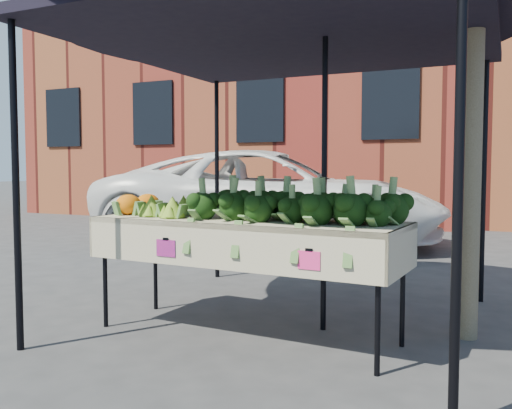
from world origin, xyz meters
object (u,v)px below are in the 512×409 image
(vehicle, at_px, (271,73))
(street_tree, at_px, (474,52))
(canopy, at_px, (286,158))
(table, at_px, (245,278))

(vehicle, xyz_separation_m, street_tree, (3.37, -4.09, -0.73))
(vehicle, bearing_deg, street_tree, -152.98)
(canopy, height_order, vehicle, vehicle)
(table, relative_size, street_tree, 0.57)
(canopy, distance_m, street_tree, 1.61)
(vehicle, bearing_deg, table, -171.51)
(canopy, xyz_separation_m, vehicle, (-1.96, 4.26, 1.50))
(table, xyz_separation_m, street_tree, (1.55, 0.66, 1.68))
(table, height_order, street_tree, street_tree)
(table, distance_m, street_tree, 2.38)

